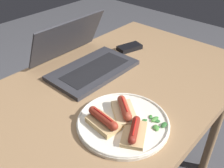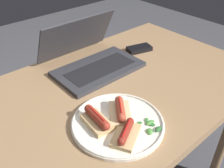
{
  "view_description": "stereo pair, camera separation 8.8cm",
  "coord_description": "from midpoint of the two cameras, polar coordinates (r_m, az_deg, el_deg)",
  "views": [
    {
      "loc": [
        -0.52,
        -0.53,
        1.34
      ],
      "look_at": [
        0.02,
        -0.05,
        0.84
      ],
      "focal_mm": 40.0,
      "sensor_mm": 36.0,
      "label": 1
    },
    {
      "loc": [
        -0.45,
        -0.59,
        1.34
      ],
      "look_at": [
        0.02,
        -0.05,
        0.84
      ],
      "focal_mm": 40.0,
      "sensor_mm": 36.0,
      "label": 2
    }
  ],
  "objects": [
    {
      "name": "sausage_toast_left",
      "position": [
        0.81,
        5.0,
        -6.4
      ],
      "size": [
        0.12,
        0.13,
        0.05
      ],
      "rotation": [
        0.0,
        0.0,
        4.06
      ],
      "color": "#D6B784",
      "rests_on": "plate"
    },
    {
      "name": "plate",
      "position": [
        0.8,
        4.48,
        -8.92
      ],
      "size": [
        0.3,
        0.3,
        0.02
      ],
      "color": "silver",
      "rests_on": "desk"
    },
    {
      "name": "sausage_toast_middle",
      "position": [
        0.78,
        -0.23,
        -8.32
      ],
      "size": [
        0.07,
        0.12,
        0.05
      ],
      "rotation": [
        0.0,
        0.0,
        4.61
      ],
      "color": "tan",
      "rests_on": "plate"
    },
    {
      "name": "salad_pile",
      "position": [
        0.8,
        12.15,
        -9.6
      ],
      "size": [
        0.06,
        0.08,
        0.01
      ],
      "color": "#4C8E3D",
      "rests_on": "plate"
    },
    {
      "name": "external_drive",
      "position": [
        1.24,
        8.29,
        7.94
      ],
      "size": [
        0.13,
        0.09,
        0.02
      ],
      "rotation": [
        0.0,
        0.0,
        -0.28
      ],
      "color": "black",
      "rests_on": "desk"
    },
    {
      "name": "laptop",
      "position": [
        1.08,
        -2.25,
        5.64
      ],
      "size": [
        0.37,
        0.31,
        0.2
      ],
      "color": "#2D2D33",
      "rests_on": "desk"
    },
    {
      "name": "desk",
      "position": [
        0.98,
        -0.21,
        -6.12
      ],
      "size": [
        1.38,
        0.74,
        0.78
      ],
      "color": "#93704C",
      "rests_on": "ground_plane"
    },
    {
      "name": "sausage_toast_right",
      "position": [
        0.75,
        6.63,
        -11.33
      ],
      "size": [
        0.13,
        0.11,
        0.04
      ],
      "rotation": [
        0.0,
        0.0,
        0.5
      ],
      "color": "tan",
      "rests_on": "plate"
    }
  ]
}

